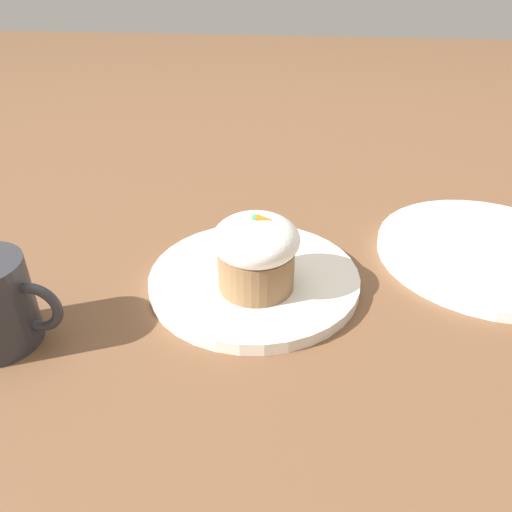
# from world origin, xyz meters

# --- Properties ---
(ground_plane) EXTENTS (4.00, 4.00, 0.00)m
(ground_plane) POSITION_xyz_m (0.00, 0.00, 0.00)
(ground_plane) COLOR brown
(dessert_plate) EXTENTS (0.26, 0.26, 0.02)m
(dessert_plate) POSITION_xyz_m (0.00, 0.00, 0.01)
(dessert_plate) COLOR white
(dessert_plate) RESTS_ON ground_plane
(carrot_cake) EXTENTS (0.10, 0.10, 0.10)m
(carrot_cake) POSITION_xyz_m (0.01, -0.03, 0.06)
(carrot_cake) COLOR olive
(carrot_cake) RESTS_ON dessert_plate
(spoon) EXTENTS (0.05, 0.13, 0.01)m
(spoon) POSITION_xyz_m (0.00, 0.02, 0.02)
(spoon) COLOR silver
(spoon) RESTS_ON dessert_plate
(side_plate) EXTENTS (0.29, 0.29, 0.02)m
(side_plate) POSITION_xyz_m (0.31, 0.10, 0.01)
(side_plate) COLOR white
(side_plate) RESTS_ON ground_plane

